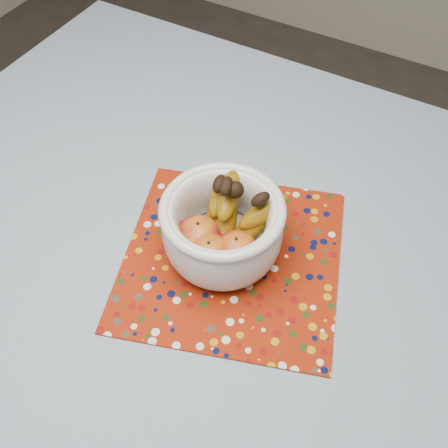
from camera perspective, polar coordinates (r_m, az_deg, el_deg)
table at (r=1.01m, az=-5.77°, el=-7.08°), size 1.20×1.20×0.75m
tablecloth at (r=0.94m, az=-6.17°, el=-4.49°), size 1.32×1.32×0.01m
placemat at (r=0.93m, az=0.86°, el=-3.71°), size 0.47×0.47×0.00m
fruit_bowl at (r=0.88m, az=0.18°, el=-0.12°), size 0.22×0.21×0.16m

